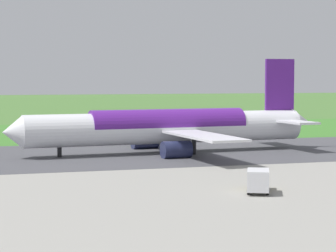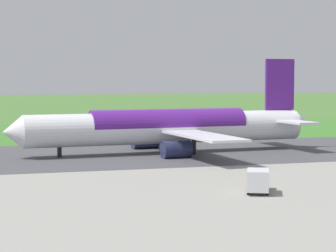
# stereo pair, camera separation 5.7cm
# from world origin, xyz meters

# --- Properties ---
(ground_plane) EXTENTS (800.00, 800.00, 0.00)m
(ground_plane) POSITION_xyz_m (0.00, 0.00, 0.00)
(ground_plane) COLOR #477233
(runway_asphalt) EXTENTS (600.00, 37.45, 0.06)m
(runway_asphalt) POSITION_xyz_m (0.00, 0.00, 0.03)
(runway_asphalt) COLOR #47474C
(runway_asphalt) RESTS_ON ground
(grass_verge_foreground) EXTENTS (600.00, 80.00, 0.04)m
(grass_verge_foreground) POSITION_xyz_m (0.00, -36.32, 0.02)
(grass_verge_foreground) COLOR #3C782B
(grass_verge_foreground) RESTS_ON ground
(airliner_main) EXTENTS (54.15, 44.33, 15.88)m
(airliner_main) POSITION_xyz_m (-3.91, -0.03, 4.35)
(airliner_main) COLOR white
(airliner_main) RESTS_ON ground
(service_truck_baggage) EXTENTS (4.44, 6.21, 2.65)m
(service_truck_baggage) POSITION_xyz_m (-1.55, 40.65, 1.40)
(service_truck_baggage) COLOR gold
(service_truck_baggage) RESTS_ON ground
(no_stopping_sign) EXTENTS (0.60, 0.10, 2.24)m
(no_stopping_sign) POSITION_xyz_m (7.25, -38.23, 1.34)
(no_stopping_sign) COLOR slate
(no_stopping_sign) RESTS_ON ground
(traffic_cone_orange) EXTENTS (0.40, 0.40, 0.55)m
(traffic_cone_orange) POSITION_xyz_m (12.25, -35.61, 0.28)
(traffic_cone_orange) COLOR orange
(traffic_cone_orange) RESTS_ON ground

